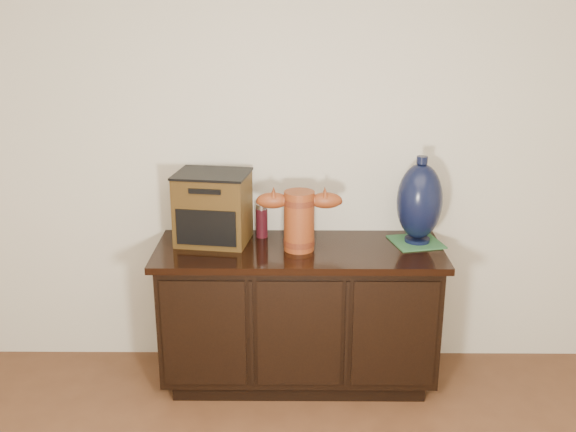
{
  "coord_description": "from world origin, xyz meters",
  "views": [
    {
      "loc": [
        -0.03,
        -0.97,
        1.97
      ],
      "look_at": [
        -0.06,
        2.18,
        0.94
      ],
      "focal_mm": 42.0,
      "sensor_mm": 36.0,
      "label": 1
    }
  ],
  "objects_px": {
    "terracotta_vessel": "(299,217)",
    "spray_can": "(262,221)",
    "tv_radio": "(213,208)",
    "sideboard": "(299,314)",
    "lamp_base": "(420,202)"
  },
  "relations": [
    {
      "from": "sideboard",
      "to": "tv_radio",
      "type": "relative_size",
      "value": 3.59
    },
    {
      "from": "spray_can",
      "to": "lamp_base",
      "type": "bearing_deg",
      "value": -5.97
    },
    {
      "from": "terracotta_vessel",
      "to": "spray_can",
      "type": "xyz_separation_m",
      "value": [
        -0.2,
        0.19,
        -0.08
      ]
    },
    {
      "from": "sideboard",
      "to": "lamp_base",
      "type": "xyz_separation_m",
      "value": [
        0.61,
        0.08,
        0.59
      ]
    },
    {
      "from": "sideboard",
      "to": "terracotta_vessel",
      "type": "distance_m",
      "value": 0.54
    },
    {
      "from": "tv_radio",
      "to": "lamp_base",
      "type": "height_order",
      "value": "lamp_base"
    },
    {
      "from": "sideboard",
      "to": "lamp_base",
      "type": "height_order",
      "value": "lamp_base"
    },
    {
      "from": "spray_can",
      "to": "sideboard",
      "type": "bearing_deg",
      "value": -40.59
    },
    {
      "from": "terracotta_vessel",
      "to": "lamp_base",
      "type": "bearing_deg",
      "value": 8.95
    },
    {
      "from": "tv_radio",
      "to": "spray_can",
      "type": "bearing_deg",
      "value": 24.75
    },
    {
      "from": "terracotta_vessel",
      "to": "tv_radio",
      "type": "bearing_deg",
      "value": 164.62
    },
    {
      "from": "sideboard",
      "to": "lamp_base",
      "type": "bearing_deg",
      "value": 7.73
    },
    {
      "from": "spray_can",
      "to": "tv_radio",
      "type": "bearing_deg",
      "value": -163.83
    },
    {
      "from": "terracotta_vessel",
      "to": "lamp_base",
      "type": "distance_m",
      "value": 0.62
    },
    {
      "from": "tv_radio",
      "to": "terracotta_vessel",
      "type": "bearing_deg",
      "value": -6.2
    }
  ]
}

